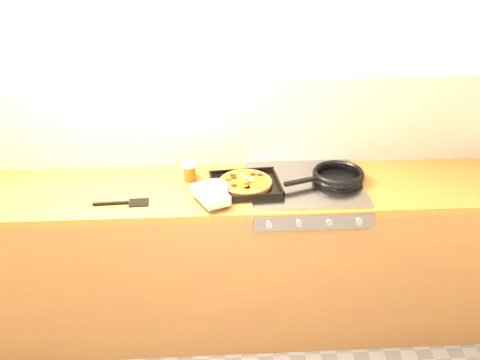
{
  "coord_description": "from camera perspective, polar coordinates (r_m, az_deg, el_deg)",
  "views": [
    {
      "loc": [
        -0.07,
        -1.74,
        2.38
      ],
      "look_at": [
        0.1,
        1.08,
        0.95
      ],
      "focal_mm": 45.0,
      "sensor_mm": 36.0,
      "label": 1
    }
  ],
  "objects": [
    {
      "name": "counter_run",
      "position": [
        3.44,
        -1.69,
        -7.34
      ],
      "size": [
        3.2,
        0.62,
        0.9
      ],
      "color": "brown",
      "rests_on": "ground"
    },
    {
      "name": "wooden_spoon",
      "position": [
        3.34,
        1.59,
        0.73
      ],
      "size": [
        0.3,
        0.08,
        0.02
      ],
      "color": "#A28145",
      "rests_on": "counter_run"
    },
    {
      "name": "stovetop",
      "position": [
        3.24,
        6.16,
        -0.38
      ],
      "size": [
        0.6,
        0.56,
        0.02
      ],
      "primitive_type": "cube",
      "color": "#9C9CA1",
      "rests_on": "counter_run"
    },
    {
      "name": "room_shell",
      "position": [
        3.36,
        -2.03,
        5.37
      ],
      "size": [
        3.2,
        3.2,
        3.2
      ],
      "color": "white",
      "rests_on": "ground"
    },
    {
      "name": "black_spatula",
      "position": [
        3.1,
        -11.09,
        -2.13
      ],
      "size": [
        0.28,
        0.09,
        0.02
      ],
      "color": "black",
      "rests_on": "counter_run"
    },
    {
      "name": "pizza_on_tray",
      "position": [
        3.13,
        -0.42,
        -0.53
      ],
      "size": [
        0.48,
        0.44,
        0.06
      ],
      "color": "black",
      "rests_on": "stovetop"
    },
    {
      "name": "juice_glass",
      "position": [
        3.26,
        -4.8,
        0.86
      ],
      "size": [
        0.09,
        0.09,
        0.11
      ],
      "color": "#E13E0D",
      "rests_on": "counter_run"
    },
    {
      "name": "frying_pan",
      "position": [
        3.28,
        9.2,
        0.41
      ],
      "size": [
        0.49,
        0.36,
        0.05
      ],
      "color": "black",
      "rests_on": "stovetop"
    },
    {
      "name": "tomato_can",
      "position": [
        3.29,
        -4.92,
        1.1
      ],
      "size": [
        0.1,
        0.1,
        0.12
      ],
      "color": "maroon",
      "rests_on": "counter_run"
    }
  ]
}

